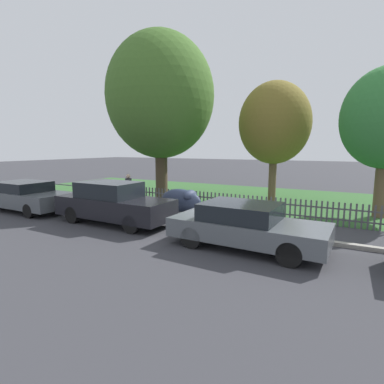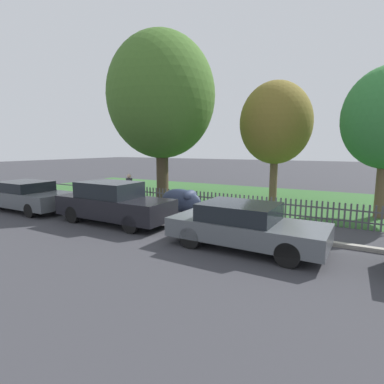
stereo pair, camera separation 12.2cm
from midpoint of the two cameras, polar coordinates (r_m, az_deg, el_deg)
ground_plane at (r=10.27m, az=6.95°, el=-7.44°), size 120.00×120.00×0.00m
kerb_stone at (r=10.35m, az=7.17°, el=-6.99°), size 33.27×0.20×0.12m
grass_strip at (r=16.96m, az=16.23°, el=-1.39°), size 33.27×9.33×0.01m
park_fence at (r=12.46m, az=11.39°, el=-2.64°), size 33.27×0.05×0.88m
parked_car_silver_hatchback at (r=15.29m, az=-28.63°, el=-0.61°), size 4.46×1.85×1.31m
parked_car_black_saloon at (r=11.49m, az=-14.49°, el=-1.99°), size 4.58×1.69×1.55m
parked_car_navy_estate at (r=8.55m, az=10.34°, el=-6.23°), size 4.35×1.91×1.27m
covered_motorcycle at (r=11.99m, az=-1.64°, el=-1.63°), size 2.03×0.78×1.17m
tree_nearest_kerb at (r=16.22m, az=-5.64°, el=17.63°), size 5.53×5.53×8.61m
tree_behind_motorcycle at (r=16.21m, az=15.85°, el=12.48°), size 3.62×3.62×6.14m
pedestrian_near_fence at (r=14.88m, az=-11.61°, el=0.80°), size 0.43×0.43×1.54m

